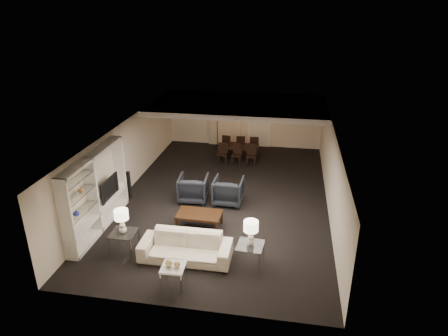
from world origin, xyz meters
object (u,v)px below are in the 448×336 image
chair_nr (251,156)px  chair_fr (254,145)px  television (106,188)px  vase_blue (76,213)px  sofa (186,247)px  floor_lamp (217,128)px  side_table_left (124,242)px  floor_speaker (129,185)px  armchair_right (228,191)px  side_table_right (250,255)px  pendant_light (246,117)px  armchair_left (193,188)px  chair_fm (241,144)px  vase_amber (81,190)px  table_lamp_left (122,221)px  chair_nm (237,155)px  table_lamp_right (251,233)px  chair_nl (222,154)px  coffee_table (199,220)px  chair_fl (227,144)px  dining_table (239,152)px  marble_table (174,276)px

chair_nr → chair_fr: 1.30m
television → chair_fr: size_ratio=1.28×
vase_blue → chair_nr: 7.90m
sofa → floor_lamp: (-0.79, 8.67, 0.60)m
side_table_left → floor_speaker: bearing=109.9°
armchair_right → side_table_right: armchair_right is taller
pendant_light → armchair_left: size_ratio=0.53×
television → chair_fm: (3.28, 6.40, -0.64)m
vase_blue → vase_amber: vase_amber is taller
sofa → chair_fm: bearing=86.8°
table_lamp_left → chair_fr: bearing=71.5°
armchair_left → vase_blue: (-2.32, -3.39, 0.70)m
television → vase_blue: 1.73m
armchair_left → chair_nm: (0.99, 3.44, -0.02)m
floor_speaker → floor_lamp: bearing=84.3°
television → floor_lamp: (2.11, 7.03, -0.11)m
vase_amber → chair_nm: (3.31, 6.45, -1.21)m
table_lamp_right → chair_nl: bearing=105.8°
pendant_light → floor_speaker: (-3.50, -4.10, -1.43)m
side_table_right → table_lamp_left: size_ratio=0.97×
sofa → coffee_table: bearing=89.6°
coffee_table → table_lamp_right: (1.70, -1.60, 0.72)m
chair_fm → chair_fr: (0.60, 0.00, 0.00)m
table_lamp_right → vase_blue: table_lamp_right is taller
table_lamp_left → chair_fl: (1.49, 8.04, -0.53)m
television → chair_nr: size_ratio=1.28×
side_table_left → floor_lamp: (0.91, 8.67, 0.65)m
sofa → vase_blue: bearing=-178.7°
armchair_right → floor_lamp: bearing=-74.2°
vase_blue → chair_fl: vase_blue is taller
television → floor_speaker: television is taller
vase_amber → floor_lamp: 8.67m
vase_amber → chair_fl: vase_amber is taller
vase_blue → dining_table: 8.22m
pendant_light → coffee_table: 5.87m
chair_nl → floor_speaker: bearing=-125.5°
armchair_left → armchair_right: (1.20, 0.00, 0.00)m
armchair_right → chair_fl: 4.81m
dining_table → vase_blue: bearing=-111.6°
chair_fr → floor_lamp: (-1.78, 0.63, 0.52)m
pendant_light → table_lamp_right: size_ratio=0.76×
table_lamp_left → vase_blue: size_ratio=3.93×
side_table_left → chair_nm: size_ratio=0.77×
armchair_right → chair_nr: armchair_right is taller
table_lamp_right → marble_table: 2.14m
marble_table → chair_nr: bearing=82.8°
television → chair_nl: bearing=-27.7°
vase_amber → chair_nr: 7.64m
side_table_left → marble_table: bearing=-32.9°
chair_nr → floor_lamp: 2.67m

